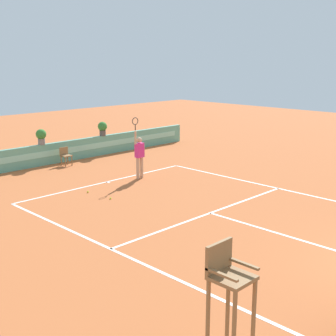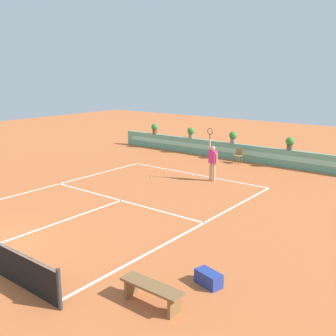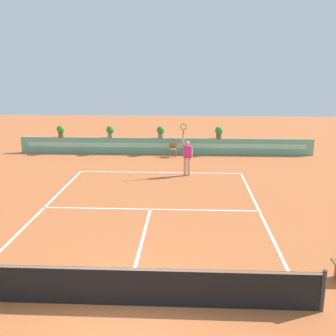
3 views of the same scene
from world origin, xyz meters
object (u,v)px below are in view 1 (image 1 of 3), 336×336
(tennis_player, at_px, (139,154))
(potted_plant_centre, at_px, (41,136))
(tennis_ball_mid_court, at_px, (88,192))
(potted_plant_right, at_px, (102,128))
(umpire_chair, at_px, (228,293))
(ball_kid_chair, at_px, (65,155))
(tennis_ball_near_baseline, at_px, (111,198))

(tennis_player, bearing_deg, potted_plant_centre, 108.09)
(tennis_ball_mid_court, relative_size, potted_plant_right, 0.09)
(umpire_chair, relative_size, tennis_player, 0.83)
(ball_kid_chair, relative_size, tennis_player, 0.33)
(tennis_player, height_order, tennis_ball_near_baseline, tennis_player)
(ball_kid_chair, bearing_deg, umpire_chair, -113.61)
(tennis_ball_near_baseline, xyz_separation_m, potted_plant_centre, (1.08, 6.48, 1.38))
(tennis_ball_near_baseline, bearing_deg, potted_plant_centre, 80.54)
(tennis_ball_mid_court, bearing_deg, umpire_chair, -113.64)
(potted_plant_centre, bearing_deg, potted_plant_right, 0.00)
(tennis_player, height_order, tennis_ball_mid_court, tennis_player)
(umpire_chair, bearing_deg, tennis_ball_mid_court, 66.36)
(tennis_player, xyz_separation_m, tennis_ball_mid_court, (-2.81, -0.22, -1.02))
(umpire_chair, bearing_deg, tennis_ball_near_baseline, 62.89)
(tennis_player, distance_m, potted_plant_centre, 5.28)
(umpire_chair, xyz_separation_m, tennis_player, (7.14, 10.12, -0.29))
(umpire_chair, bearing_deg, ball_kid_chair, 66.39)
(tennis_ball_mid_court, distance_m, potted_plant_right, 7.18)
(tennis_ball_near_baseline, xyz_separation_m, potted_plant_right, (4.63, 6.48, 1.38))
(tennis_ball_near_baseline, bearing_deg, umpire_chair, -117.11)
(tennis_ball_near_baseline, distance_m, potted_plant_right, 8.08)
(tennis_player, bearing_deg, umpire_chair, -125.21)
(tennis_ball_mid_court, bearing_deg, potted_plant_centre, 77.37)
(umpire_chair, distance_m, ball_kid_chair, 15.73)
(ball_kid_chair, bearing_deg, tennis_ball_near_baseline, -107.97)
(ball_kid_chair, distance_m, potted_plant_centre, 1.42)
(umpire_chair, xyz_separation_m, potted_plant_centre, (5.50, 15.13, 0.07))
(potted_plant_centre, bearing_deg, ball_kid_chair, -42.96)
(ball_kid_chair, height_order, potted_plant_right, potted_plant_right)
(tennis_ball_mid_court, bearing_deg, potted_plant_right, 47.95)
(ball_kid_chair, distance_m, tennis_ball_near_baseline, 6.06)
(umpire_chair, relative_size, tennis_ball_near_baseline, 31.47)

